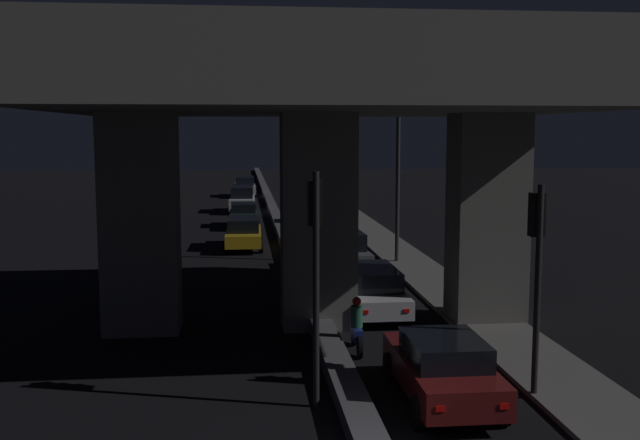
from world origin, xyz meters
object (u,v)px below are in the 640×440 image
car_white_third_oncoming (242,199)px  car_white_fourth_oncoming (245,186)px  traffic_light_right_of_median (537,253)px  pedestrian_on_sidewalk (499,290)px  car_taxi_yellow_lead_oncoming (244,232)px  traffic_light_left_of_median (315,247)px  car_dark_red_lead (442,367)px  street_lamp (391,158)px  car_dark_green_second_oncoming (243,215)px  car_white_second (371,289)px  motorcycle_blue_filtering_near (357,329)px  car_dark_blue_fourth (332,231)px  car_dark_red_fifth (312,214)px  motorcycle_red_filtering_mid (325,272)px  car_grey_third (342,250)px

car_white_third_oncoming → car_white_fourth_oncoming: (0.25, 12.62, -0.01)m
traffic_light_right_of_median → pedestrian_on_sidewalk: (1.45, 6.34, -2.22)m
car_taxi_yellow_lead_oncoming → car_white_third_oncoming: 16.79m
traffic_light_left_of_median → car_white_fourth_oncoming: size_ratio=1.05×
car_dark_red_lead → pedestrian_on_sidewalk: bearing=-28.6°
street_lamp → traffic_light_right_of_median: bearing=-90.5°
traffic_light_left_of_median → car_dark_green_second_oncoming: traffic_light_left_of_median is taller
car_white_second → motorcycle_blue_filtering_near: (-1.14, -4.22, -0.15)m
street_lamp → car_dark_green_second_oncoming: street_lamp is taller
car_dark_blue_fourth → car_white_third_oncoming: (-4.44, 16.86, 0.10)m
car_white_second → car_dark_red_fifth: car_dark_red_fifth is taller
car_dark_blue_fourth → car_white_fourth_oncoming: size_ratio=0.89×
motorcycle_blue_filtering_near → motorcycle_red_filtering_mid: bearing=0.2°
car_grey_third → car_dark_red_fifth: bearing=-2.3°
car_white_fourth_oncoming → pedestrian_on_sidewalk: size_ratio=2.71×
car_dark_red_lead → motorcycle_blue_filtering_near: 4.08m
car_dark_red_lead → traffic_light_left_of_median: bearing=87.8°
motorcycle_red_filtering_mid → motorcycle_blue_filtering_near: bearing=179.9°
car_dark_red_fifth → car_dark_blue_fourth: bearing=-176.9°
car_dark_red_fifth → car_white_second: bearing=-179.2°
car_dark_red_lead → car_grey_third: bearing=0.5°
street_lamp → car_white_fourth_oncoming: street_lamp is taller
motorcycle_blue_filtering_near → traffic_light_left_of_median: bearing=159.3°
traffic_light_right_of_median → car_dark_red_fifth: bearing=94.1°
motorcycle_red_filtering_mid → traffic_light_left_of_median: bearing=173.0°
car_white_second → car_dark_red_fifth: 21.37m
traffic_light_left_of_median → street_lamp: (4.98, 16.67, 1.25)m
car_taxi_yellow_lead_oncoming → car_white_fourth_oncoming: 29.41m
traffic_light_right_of_median → motorcycle_blue_filtering_near: bearing=131.7°
car_dark_red_lead → car_taxi_yellow_lead_oncoming: (-4.19, 21.86, 0.04)m
street_lamp → car_dark_blue_fourth: (-2.00, 5.01, -3.85)m
traffic_light_right_of_median → car_white_second: bearing=105.5°
street_lamp → motorcycle_red_filtering_mid: bearing=-126.1°
traffic_light_left_of_median → car_dark_red_lead: traffic_light_left_of_median is taller
motorcycle_red_filtering_mid → pedestrian_on_sidewalk: pedestrian_on_sidewalk is taller
traffic_light_right_of_median → car_grey_third: (-2.18, 15.35, -2.37)m
car_dark_red_fifth → pedestrian_on_sidewalk: pedestrian_on_sidewalk is taller
car_dark_blue_fourth → motorcycle_red_filtering_mid: size_ratio=2.26×
car_dark_green_second_oncoming → car_white_second: bearing=9.4°
car_dark_red_lead → car_dark_blue_fourth: size_ratio=1.04×
motorcycle_blue_filtering_near → motorcycle_red_filtering_mid: 8.18m
car_taxi_yellow_lead_oncoming → car_dark_green_second_oncoming: bearing=-179.1°
traffic_light_right_of_median → car_grey_third: bearing=98.1°
car_dark_red_lead → car_grey_third: size_ratio=0.96×
car_dark_red_lead → car_white_third_oncoming: 38.88m
car_dark_green_second_oncoming → pedestrian_on_sidewalk: size_ratio=2.49×
pedestrian_on_sidewalk → traffic_light_right_of_median: bearing=-102.9°
street_lamp → car_white_second: 9.81m
traffic_light_left_of_median → pedestrian_on_sidewalk: traffic_light_left_of_median is taller
traffic_light_right_of_median → car_dark_green_second_oncoming: bearing=101.7°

